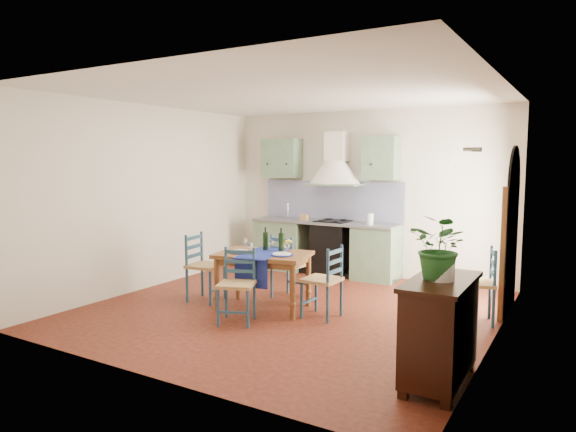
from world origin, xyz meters
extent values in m
plane|color=#41130D|center=(0.00, 0.00, 0.00)|extent=(5.00, 5.00, 0.00)
cube|color=beige|center=(0.00, 2.50, 1.40)|extent=(5.00, 0.04, 2.80)
cube|color=gray|center=(-1.45, 2.19, 0.44)|extent=(0.90, 0.60, 0.88)
cube|color=gray|center=(0.35, 2.19, 0.44)|extent=(0.70, 0.60, 0.88)
cube|color=black|center=(-0.45, 2.19, 0.44)|extent=(0.60, 0.58, 0.88)
cube|color=slate|center=(-0.60, 2.19, 0.90)|extent=(2.60, 0.64, 0.04)
cube|color=silver|center=(-1.45, 2.19, 0.90)|extent=(0.45, 0.40, 0.03)
cylinder|color=silver|center=(-1.45, 2.37, 1.05)|extent=(0.02, 0.02, 0.26)
cube|color=black|center=(-0.45, 2.19, 0.93)|extent=(0.55, 0.48, 0.02)
cube|color=black|center=(-0.60, 2.24, 0.04)|extent=(2.60, 0.50, 0.08)
cube|color=navy|center=(-0.60, 2.46, 1.26)|extent=(2.65, 0.05, 0.68)
cube|color=gray|center=(-1.55, 2.32, 2.00)|extent=(0.70, 0.34, 0.70)
cube|color=gray|center=(0.35, 2.32, 2.00)|extent=(0.55, 0.34, 0.70)
cone|color=silver|center=(-0.45, 2.25, 1.75)|extent=(0.96, 0.96, 0.40)
cube|color=silver|center=(-0.45, 2.34, 2.20)|extent=(0.36, 0.30, 0.50)
cube|color=beige|center=(2.50, 0.00, 1.40)|extent=(0.04, 5.00, 2.80)
cube|color=black|center=(2.48, 1.40, 0.82)|extent=(0.03, 1.00, 1.65)
cylinder|color=black|center=(2.48, 1.40, 1.65)|extent=(0.03, 1.00, 1.00)
cube|color=brown|center=(2.46, 0.86, 0.82)|extent=(0.06, 0.06, 1.65)
cube|color=brown|center=(2.46, 1.94, 0.82)|extent=(0.06, 0.06, 1.65)
cube|color=brown|center=(2.47, 1.62, 0.98)|extent=(0.04, 0.55, 1.96)
cylinder|color=silver|center=(2.44, -1.09, 2.05)|extent=(0.15, 0.04, 0.04)
cone|color=#FFEDC6|center=(2.34, -1.09, 1.98)|extent=(0.16, 0.16, 0.12)
cube|color=beige|center=(-2.50, 0.00, 1.40)|extent=(0.04, 5.00, 2.80)
cube|color=silver|center=(0.00, 0.00, 2.80)|extent=(5.00, 5.00, 0.01)
cube|color=brown|center=(-0.33, -0.16, 0.72)|extent=(1.31, 0.99, 0.05)
cube|color=brown|center=(-0.33, -0.16, 0.66)|extent=(1.17, 0.86, 0.08)
cylinder|color=brown|center=(-0.78, -0.57, 0.35)|extent=(0.07, 0.07, 0.70)
cylinder|color=brown|center=(-0.90, 0.06, 0.35)|extent=(0.07, 0.07, 0.70)
cylinder|color=brown|center=(0.24, -0.38, 0.35)|extent=(0.07, 0.07, 0.70)
cylinder|color=brown|center=(0.12, 0.26, 0.35)|extent=(0.07, 0.07, 0.70)
cube|color=navy|center=(-0.32, -0.21, 0.75)|extent=(0.60, 0.95, 0.01)
cube|color=navy|center=(-0.25, -0.55, 0.57)|extent=(0.44, 0.10, 0.38)
cylinder|color=navy|center=(-0.60, -0.31, 0.76)|extent=(0.29, 0.29, 0.01)
cylinder|color=white|center=(-0.60, -0.31, 0.77)|extent=(0.24, 0.24, 0.01)
cylinder|color=navy|center=(-0.02, -0.20, 0.76)|extent=(0.29, 0.29, 0.01)
cylinder|color=white|center=(-0.02, -0.20, 0.77)|extent=(0.24, 0.24, 0.01)
cylinder|color=black|center=(-0.41, 0.03, 0.91)|extent=(0.07, 0.07, 0.32)
cylinder|color=black|center=(-0.19, 0.07, 0.91)|extent=(0.07, 0.07, 0.32)
cylinder|color=white|center=(-0.07, 0.04, 0.81)|extent=(0.05, 0.05, 0.10)
sphere|color=yellow|center=(-0.07, 0.04, 0.90)|extent=(0.10, 0.10, 0.10)
cylinder|color=navy|center=(-0.38, -1.05, 0.23)|extent=(0.04, 0.04, 0.46)
cylinder|color=navy|center=(-0.51, -0.72, 0.45)|extent=(0.04, 0.04, 0.90)
cylinder|color=navy|center=(-0.05, -0.92, 0.23)|extent=(0.04, 0.04, 0.46)
cylinder|color=navy|center=(-0.18, -0.59, 0.45)|extent=(0.04, 0.04, 0.90)
cube|color=#A78551|center=(-0.28, -0.82, 0.47)|extent=(0.54, 0.54, 0.04)
cube|color=navy|center=(-0.35, -0.65, 0.60)|extent=(0.36, 0.16, 0.04)
cube|color=navy|center=(-0.35, -0.65, 0.72)|extent=(0.36, 0.16, 0.04)
cube|color=navy|center=(-0.35, -0.65, 0.84)|extent=(0.36, 0.16, 0.04)
cube|color=navy|center=(-0.21, -0.99, 0.18)|extent=(0.34, 0.16, 0.02)
cylinder|color=navy|center=(-0.10, 0.65, 0.23)|extent=(0.04, 0.04, 0.47)
cylinder|color=navy|center=(-0.15, 0.28, 0.46)|extent=(0.04, 0.04, 0.92)
cylinder|color=navy|center=(-0.46, 0.70, 0.23)|extent=(0.04, 0.04, 0.47)
cylinder|color=navy|center=(-0.52, 0.33, 0.46)|extent=(0.04, 0.04, 0.92)
cube|color=#A78551|center=(-0.31, 0.49, 0.48)|extent=(0.49, 0.49, 0.04)
cube|color=navy|center=(-0.33, 0.31, 0.61)|extent=(0.39, 0.08, 0.05)
cube|color=navy|center=(-0.33, 0.31, 0.73)|extent=(0.39, 0.08, 0.05)
cube|color=navy|center=(-0.33, 0.31, 0.86)|extent=(0.39, 0.08, 0.05)
cube|color=navy|center=(-0.28, 0.67, 0.18)|extent=(0.37, 0.08, 0.03)
cylinder|color=navy|center=(-1.02, -0.41, 0.24)|extent=(0.04, 0.04, 0.48)
cylinder|color=navy|center=(-1.40, -0.45, 0.47)|extent=(0.04, 0.04, 0.95)
cylinder|color=navy|center=(-1.07, -0.03, 0.24)|extent=(0.04, 0.04, 0.48)
cylinder|color=navy|center=(-1.44, -0.08, 0.47)|extent=(0.04, 0.04, 0.95)
cube|color=#A78551|center=(-1.23, -0.24, 0.50)|extent=(0.49, 0.49, 0.04)
cube|color=navy|center=(-1.42, -0.26, 0.63)|extent=(0.07, 0.40, 0.05)
cube|color=navy|center=(-1.42, -0.26, 0.76)|extent=(0.07, 0.40, 0.05)
cube|color=navy|center=(-1.42, -0.26, 0.88)|extent=(0.07, 0.40, 0.05)
cube|color=navy|center=(-1.05, -0.22, 0.19)|extent=(0.07, 0.38, 0.03)
cylinder|color=navy|center=(0.33, 0.09, 0.23)|extent=(0.04, 0.04, 0.47)
cylinder|color=navy|center=(0.69, 0.07, 0.45)|extent=(0.04, 0.04, 0.91)
cylinder|color=navy|center=(0.32, -0.28, 0.23)|extent=(0.04, 0.04, 0.47)
cylinder|color=navy|center=(0.68, -0.29, 0.45)|extent=(0.04, 0.04, 0.91)
cube|color=#A78551|center=(0.50, -0.10, 0.48)|extent=(0.44, 0.44, 0.04)
cube|color=navy|center=(0.69, -0.11, 0.61)|extent=(0.04, 0.38, 0.05)
cube|color=navy|center=(0.69, -0.11, 0.73)|extent=(0.04, 0.38, 0.05)
cube|color=navy|center=(0.69, -0.11, 0.85)|extent=(0.04, 0.38, 0.05)
cube|color=navy|center=(0.32, -0.10, 0.18)|extent=(0.04, 0.36, 0.03)
cylinder|color=navy|center=(1.97, 0.80, 0.24)|extent=(0.04, 0.04, 0.47)
cylinder|color=navy|center=(2.33, 0.90, 0.46)|extent=(0.04, 0.04, 0.92)
cylinder|color=navy|center=(2.07, 0.45, 0.24)|extent=(0.04, 0.04, 0.47)
cylinder|color=navy|center=(2.43, 0.55, 0.46)|extent=(0.04, 0.04, 0.92)
cube|color=#A78551|center=(2.20, 0.67, 0.49)|extent=(0.53, 0.53, 0.04)
cube|color=navy|center=(2.38, 0.72, 0.61)|extent=(0.13, 0.38, 0.05)
cube|color=navy|center=(2.38, 0.72, 0.74)|extent=(0.13, 0.38, 0.05)
cube|color=navy|center=(2.38, 0.72, 0.86)|extent=(0.13, 0.38, 0.05)
cube|color=navy|center=(2.02, 0.62, 0.18)|extent=(0.13, 0.36, 0.03)
cube|color=black|center=(2.27, -1.29, 0.49)|extent=(0.45, 1.00, 0.82)
cube|color=black|center=(2.27, -1.29, 0.92)|extent=(0.50, 1.05, 0.04)
cube|color=brown|center=(2.04, -1.52, 0.45)|extent=(0.02, 0.38, 0.63)
cube|color=brown|center=(2.04, -1.06, 0.45)|extent=(0.02, 0.38, 0.63)
cube|color=black|center=(2.09, -1.73, 0.04)|extent=(0.08, 0.08, 0.08)
cube|color=black|center=(2.09, -0.85, 0.04)|extent=(0.08, 0.08, 0.08)
cube|color=black|center=(2.44, -1.73, 0.04)|extent=(0.08, 0.08, 0.08)
cube|color=black|center=(2.44, -0.85, 0.04)|extent=(0.08, 0.08, 0.08)
imported|color=#205B24|center=(2.26, -1.32, 1.22)|extent=(0.64, 0.60, 0.57)
camera|label=1|loc=(3.33, -5.71, 1.95)|focal=32.00mm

